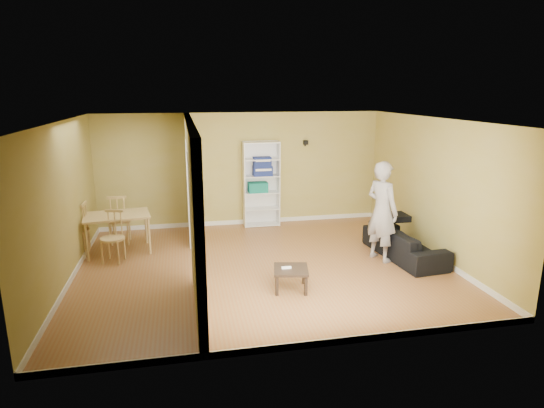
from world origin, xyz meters
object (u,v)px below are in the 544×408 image
Objects in this scene: person at (383,203)px; coffee_table at (291,271)px; sofa at (405,239)px; chair_left at (76,229)px; chair_near at (112,237)px; chair_far at (120,219)px; bookshelf at (261,184)px; dining_table at (117,218)px.

coffee_table is at bearing 93.21° from person.
chair_left reaches higher than sofa.
chair_near is (-5.36, 0.83, 0.11)m from sofa.
bookshelf is at bearing -166.21° from chair_far.
sofa is 0.98× the size of bookshelf.
chair_far is at bearing 135.00° from coffee_table.
chair_left is 0.93m from chair_far.
dining_table is at bearing 50.71° from person.
chair_left reaches higher than chair_near.
bookshelf is 2.05× the size of chair_near.
person reaches higher than chair_left.
sofa is 3.56m from bookshelf.
bookshelf is at bearing 35.15° from sofa.
dining_table is (-5.34, 1.37, 0.31)m from sofa.
chair_near is (-2.92, 1.81, 0.18)m from coffee_table.
person is 2.31m from coffee_table.
chair_left is at bearing 159.42° from chair_near.
person is at bearing -16.03° from dining_table.
sofa is 5.52m from dining_table.
bookshelf is (-1.78, 2.68, -0.11)m from person.
chair_far reaches higher than chair_near.
bookshelf is at bearing 111.21° from chair_left.
person is 2.13× the size of chair_left.
person reaches higher than sofa.
person is at bearing 26.47° from coffee_table.
coffee_table is (-2.44, -0.98, -0.06)m from sofa.
person is at bearing 78.47° from chair_left.
chair_far is at bearing 44.88° from person.
chair_left is 0.99× the size of chair_far.
person is 1.11× the size of bookshelf.
chair_far reaches higher than sofa.
sofa is at bearing 21.93° from coffee_table.
sofa is at bearing 6.62° from chair_near.
chair_left is at bearing 39.07° from chair_far.
bookshelf is 1.62× the size of dining_table.
sofa is at bearing -49.40° from bookshelf.
chair_far is (-5.36, 1.93, 0.15)m from sofa.
dining_table is at bearing 93.09° from chair_far.
bookshelf reaches higher than coffee_table.
bookshelf is at bearing 46.14° from chair_near.
chair_near is at bearing 56.89° from person.
bookshelf is 3.62m from chair_near.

